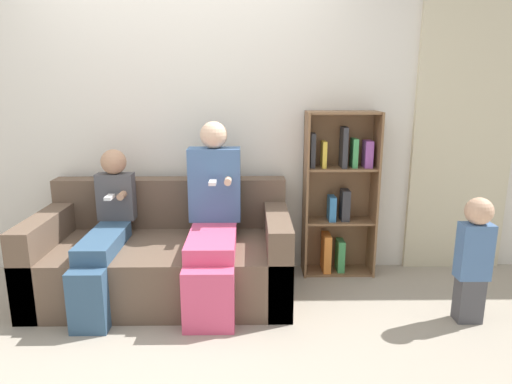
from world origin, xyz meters
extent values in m
plane|color=#9E9384|center=(0.00, 0.00, 0.00)|extent=(14.00, 14.00, 0.00)
cube|color=silver|center=(0.00, 1.08, 1.27)|extent=(10.00, 0.06, 2.55)
cube|color=beige|center=(2.27, 1.03, 1.12)|extent=(0.81, 0.04, 2.24)
cube|color=brown|center=(-0.09, 0.45, 0.20)|extent=(1.83, 0.77, 0.41)
cube|color=brown|center=(-0.09, 0.92, 0.40)|extent=(1.83, 0.17, 0.80)
cube|color=brown|center=(-0.93, 0.45, 0.31)|extent=(0.17, 0.77, 0.63)
cube|color=brown|center=(0.74, 0.45, 0.31)|extent=(0.17, 0.77, 0.63)
cube|color=#DB4C75|center=(0.28, 0.00, 0.20)|extent=(0.33, 0.12, 0.41)
cube|color=#DB4C75|center=(0.28, 0.35, 0.46)|extent=(0.33, 0.58, 0.11)
cube|color=#476B9E|center=(0.28, 0.73, 0.80)|extent=(0.39, 0.17, 0.55)
sphere|color=beige|center=(0.28, 0.73, 1.17)|extent=(0.20, 0.20, 0.20)
cylinder|color=beige|center=(0.38, 0.59, 0.85)|extent=(0.05, 0.10, 0.05)
cube|color=white|center=(0.28, 0.54, 0.85)|extent=(0.05, 0.12, 0.02)
cube|color=#335170|center=(-0.48, 0.00, 0.20)|extent=(0.23, 0.12, 0.41)
cube|color=#335170|center=(-0.48, 0.37, 0.46)|extent=(0.23, 0.63, 0.11)
cube|color=#4C4C51|center=(-0.48, 0.75, 0.70)|extent=(0.28, 0.12, 0.36)
sphere|color=tan|center=(-0.48, 0.75, 0.97)|extent=(0.19, 0.19, 0.19)
cylinder|color=tan|center=(-0.40, 0.64, 0.73)|extent=(0.05, 0.10, 0.05)
cube|color=white|center=(-0.48, 0.59, 0.73)|extent=(0.05, 0.12, 0.02)
cube|color=#47474C|center=(1.98, 0.10, 0.15)|extent=(0.16, 0.12, 0.30)
cube|color=#476B9E|center=(1.98, 0.10, 0.49)|extent=(0.20, 0.12, 0.37)
sphere|color=tan|center=(1.98, 0.10, 0.76)|extent=(0.18, 0.18, 0.18)
cube|color=brown|center=(0.99, 0.91, 0.66)|extent=(0.02, 0.26, 1.33)
cube|color=brown|center=(1.54, 0.91, 0.66)|extent=(0.02, 0.26, 1.33)
cube|color=brown|center=(1.27, 1.03, 0.66)|extent=(0.57, 0.02, 1.33)
cube|color=brown|center=(1.27, 0.91, 0.01)|extent=(0.54, 0.22, 0.02)
cube|color=brown|center=(1.27, 0.91, 0.45)|extent=(0.54, 0.22, 0.02)
cube|color=brown|center=(1.27, 0.91, 0.88)|extent=(0.54, 0.22, 0.02)
cube|color=brown|center=(1.27, 0.91, 1.32)|extent=(0.54, 0.22, 0.02)
cube|color=#934CA3|center=(1.47, 0.91, 1.00)|extent=(0.06, 0.13, 0.21)
cube|color=#429956|center=(1.36, 0.91, 1.01)|extent=(0.04, 0.13, 0.23)
cube|color=#333338|center=(1.28, 0.91, 1.05)|extent=(0.04, 0.16, 0.32)
cube|color=gold|center=(1.12, 0.91, 1.00)|extent=(0.03, 0.13, 0.21)
cube|color=#333338|center=(1.03, 0.91, 1.03)|extent=(0.04, 0.13, 0.27)
cube|color=#333338|center=(1.31, 0.91, 0.58)|extent=(0.06, 0.13, 0.25)
cube|color=orange|center=(1.17, 0.91, 0.18)|extent=(0.06, 0.19, 0.32)
cube|color=teal|center=(1.20, 0.91, 0.55)|extent=(0.05, 0.14, 0.20)
cube|color=#429956|center=(1.29, 0.91, 0.15)|extent=(0.06, 0.15, 0.26)
camera|label=1|loc=(0.54, -2.64, 1.55)|focal=32.00mm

